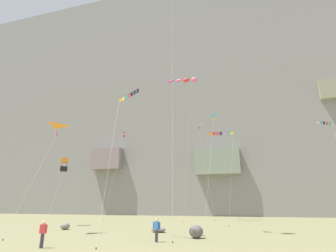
% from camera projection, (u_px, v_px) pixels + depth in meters
% --- Properties ---
extents(cliff_face, '(180.00, 25.15, 67.91)m').
position_uv_depth(cliff_face, '(218.00, 96.00, 80.08)').
color(cliff_face, gray).
rests_on(cliff_face, ground).
extents(boulder_near_cliff_base, '(1.17, 1.23, 0.71)m').
position_uv_depth(boulder_near_cliff_base, '(65.00, 226.00, 28.98)').
color(boulder_near_cliff_base, gray).
rests_on(boulder_near_cliff_base, ground).
extents(boulder_foreground_left, '(1.78, 1.66, 0.55)m').
position_uv_depth(boulder_foreground_left, '(158.00, 229.00, 26.17)').
color(boulder_foreground_left, gray).
rests_on(boulder_foreground_left, ground).
extents(boulder_foreground_right, '(1.63, 1.46, 0.51)m').
position_uv_depth(boulder_foreground_right, '(160.00, 230.00, 26.13)').
color(boulder_foreground_right, slate).
rests_on(boulder_foreground_right, ground).
extents(boulder_mid_field, '(1.22, 1.24, 1.02)m').
position_uv_depth(boulder_mid_field, '(196.00, 232.00, 21.61)').
color(boulder_mid_field, '#605B59').
rests_on(boulder_mid_field, ground).
extents(spectator_watching_right, '(0.57, 0.27, 1.61)m').
position_uv_depth(spectator_watching_right, '(43.00, 233.00, 16.92)').
color(spectator_watching_right, '#38333D').
rests_on(spectator_watching_right, ground).
extents(spectator_watching_left, '(0.57, 0.32, 1.61)m').
position_uv_depth(spectator_watching_left, '(157.00, 229.00, 19.53)').
color(spectator_watching_left, '#38333D').
rests_on(spectator_watching_left, ground).
extents(kite_banner_high_right, '(2.52, 6.58, 14.59)m').
position_uv_depth(kite_banner_high_right, '(327.00, 129.00, 39.46)').
color(kite_banner_high_right, black).
rests_on(kite_banner_high_right, ground).
extents(kite_windsock_low_left, '(5.90, 3.43, 25.58)m').
position_uv_depth(kite_windsock_low_left, '(187.00, 80.00, 50.03)').
color(kite_windsock_low_left, pink).
rests_on(kite_windsock_low_left, ground).
extents(kite_delta_far_left, '(1.72, 5.77, 15.77)m').
position_uv_depth(kite_delta_far_left, '(126.00, 137.00, 52.31)').
color(kite_delta_far_left, '#CC3399').
rests_on(kite_delta_far_left, ground).
extents(kite_banner_far_right, '(2.83, 6.05, 12.43)m').
position_uv_depth(kite_banner_far_right, '(127.00, 104.00, 23.97)').
color(kite_banner_far_right, black).
rests_on(kite_banner_far_right, ground).
extents(kite_delta_upper_right, '(1.79, 6.04, 9.79)m').
position_uv_depth(kite_delta_upper_right, '(54.00, 135.00, 27.51)').
color(kite_delta_upper_right, orange).
rests_on(kite_delta_upper_right, ground).
extents(kite_banner_high_center, '(3.82, 5.66, 13.51)m').
position_uv_depth(kite_banner_high_center, '(221.00, 136.00, 41.33)').
color(kite_banner_high_center, black).
rests_on(kite_banner_high_center, ground).
extents(kite_delta_mid_center, '(1.44, 3.46, 11.54)m').
position_uv_depth(kite_delta_mid_center, '(211.00, 123.00, 28.20)').
color(kite_delta_mid_center, '#38B2D1').
rests_on(kite_delta_mid_center, ground).
extents(kite_delta_front_field, '(4.19, 5.62, 17.85)m').
position_uv_depth(kite_delta_front_field, '(198.00, 129.00, 53.91)').
color(kite_delta_front_field, white).
rests_on(kite_delta_front_field, ground).
extents(kite_box_mid_left, '(2.58, 5.23, 8.68)m').
position_uv_depth(kite_box_mid_left, '(64.00, 165.00, 36.13)').
color(kite_box_mid_left, orange).
rests_on(kite_box_mid_left, ground).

